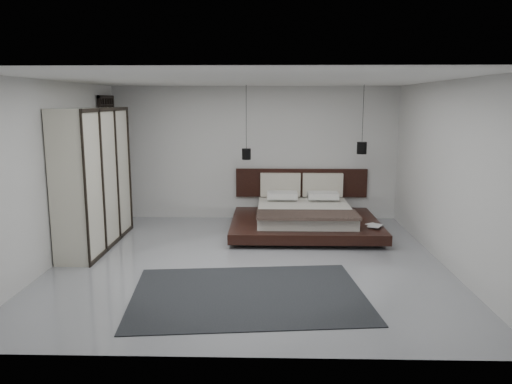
{
  "coord_description": "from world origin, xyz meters",
  "views": [
    {
      "loc": [
        0.3,
        -7.53,
        2.49
      ],
      "look_at": [
        0.07,
        1.2,
        0.89
      ],
      "focal_mm": 35.0,
      "sensor_mm": 36.0,
      "label": 1
    }
  ],
  "objects_px": {
    "lattice_screen": "(109,161)",
    "bed": "(304,216)",
    "rug": "(248,295)",
    "pendant_right": "(362,148)",
    "pendant_left": "(246,154)",
    "wardrobe": "(94,178)"
  },
  "relations": [
    {
      "from": "pendant_right",
      "to": "rug",
      "type": "xyz_separation_m",
      "value": [
        -2.09,
        -3.74,
        -1.57
      ]
    },
    {
      "from": "bed",
      "to": "wardrobe",
      "type": "relative_size",
      "value": 1.14
    },
    {
      "from": "lattice_screen",
      "to": "pendant_left",
      "type": "height_order",
      "value": "pendant_left"
    },
    {
      "from": "lattice_screen",
      "to": "bed",
      "type": "relative_size",
      "value": 0.94
    },
    {
      "from": "lattice_screen",
      "to": "pendant_left",
      "type": "bearing_deg",
      "value": -2.15
    },
    {
      "from": "wardrobe",
      "to": "rug",
      "type": "bearing_deg",
      "value": -39.15
    },
    {
      "from": "lattice_screen",
      "to": "bed",
      "type": "bearing_deg",
      "value": -7.84
    },
    {
      "from": "lattice_screen",
      "to": "pendant_right",
      "type": "height_order",
      "value": "pendant_right"
    },
    {
      "from": "bed",
      "to": "pendant_right",
      "type": "bearing_deg",
      "value": 20.99
    },
    {
      "from": "pendant_left",
      "to": "rug",
      "type": "xyz_separation_m",
      "value": [
        0.19,
        -3.74,
        -1.45
      ]
    },
    {
      "from": "lattice_screen",
      "to": "rug",
      "type": "distance_m",
      "value": 5.04
    },
    {
      "from": "bed",
      "to": "rug",
      "type": "height_order",
      "value": "bed"
    },
    {
      "from": "lattice_screen",
      "to": "bed",
      "type": "xyz_separation_m",
      "value": [
        3.94,
        -0.54,
        -1.01
      ]
    },
    {
      "from": "lattice_screen",
      "to": "rug",
      "type": "xyz_separation_m",
      "value": [
        2.99,
        -3.84,
        -1.29
      ]
    },
    {
      "from": "pendant_left",
      "to": "wardrobe",
      "type": "height_order",
      "value": "pendant_left"
    },
    {
      "from": "pendant_left",
      "to": "pendant_right",
      "type": "distance_m",
      "value": 2.28
    },
    {
      "from": "lattice_screen",
      "to": "pendant_right",
      "type": "relative_size",
      "value": 1.94
    },
    {
      "from": "lattice_screen",
      "to": "rug",
      "type": "bearing_deg",
      "value": -52.11
    },
    {
      "from": "rug",
      "to": "bed",
      "type": "bearing_deg",
      "value": 73.93
    },
    {
      "from": "wardrobe",
      "to": "rug",
      "type": "relative_size",
      "value": 0.81
    },
    {
      "from": "lattice_screen",
      "to": "wardrobe",
      "type": "height_order",
      "value": "lattice_screen"
    },
    {
      "from": "pendant_left",
      "to": "rug",
      "type": "height_order",
      "value": "pendant_left"
    }
  ]
}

